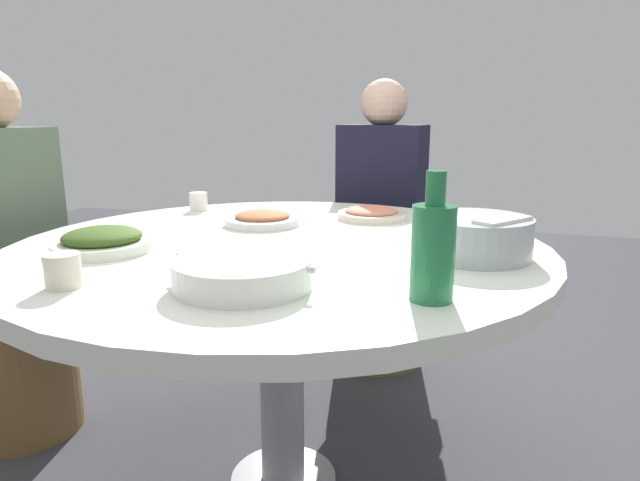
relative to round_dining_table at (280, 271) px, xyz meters
name	(u,v)px	position (x,y,z in m)	size (l,w,h in m)	color
round_dining_table	(280,271)	(0.00, 0.00, 0.00)	(1.39, 1.39, 0.73)	#99999E
rice_bowl	(474,236)	(-0.49, 0.01, 0.13)	(0.26, 0.26, 0.10)	#B2B5BA
soup_bowl	(243,273)	(-0.07, 0.38, 0.11)	(0.30, 0.27, 0.06)	white
dish_shrimp	(371,213)	(-0.17, -0.40, 0.10)	(0.22, 0.22, 0.04)	silver
dish_tofu_braise	(262,219)	(0.13, -0.21, 0.10)	(0.23, 0.23, 0.04)	white
dish_greens	(103,241)	(0.38, 0.21, 0.10)	(0.24, 0.24, 0.06)	silver
green_bottle	(433,249)	(-0.43, 0.35, 0.17)	(0.08, 0.08, 0.23)	#247844
tea_cup_near	(63,271)	(0.26, 0.48, 0.11)	(0.07, 0.07, 0.07)	beige
tea_cup_far	(199,201)	(0.45, -0.38, 0.11)	(0.06, 0.06, 0.06)	white
stool_for_diner_left	(22,369)	(0.95, -0.03, -0.43)	(0.36, 0.36, 0.44)	brown
diner_left	(1,212)	(0.95, -0.03, 0.11)	(0.35, 0.35, 0.76)	#2D333D
stool_for_diner_right	(379,312)	(-0.11, -0.92, -0.43)	(0.37, 0.37, 0.44)	brown
diner_right	(382,189)	(-0.11, -0.92, 0.11)	(0.36, 0.37, 0.76)	#2D333D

